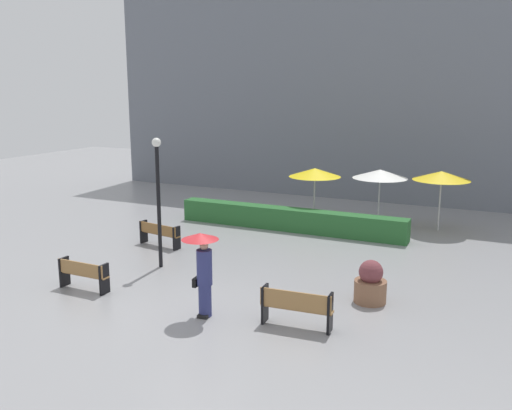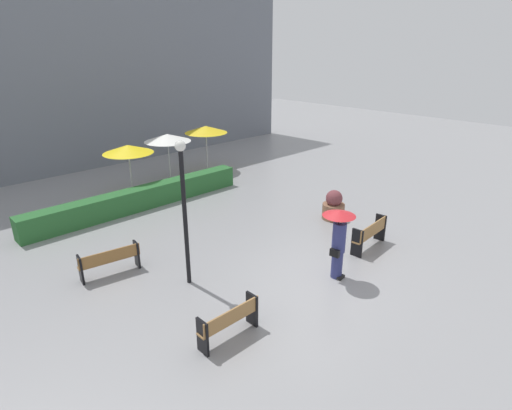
{
  "view_description": "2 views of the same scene",
  "coord_description": "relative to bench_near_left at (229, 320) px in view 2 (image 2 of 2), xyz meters",
  "views": [
    {
      "loc": [
        7.07,
        -11.29,
        5.5
      ],
      "look_at": [
        -0.89,
        5.42,
        1.58
      ],
      "focal_mm": 38.71,
      "sensor_mm": 36.0,
      "label": 1
    },
    {
      "loc": [
        -8.43,
        -6.18,
        6.27
      ],
      "look_at": [
        1.03,
        3.62,
        0.97
      ],
      "focal_mm": 29.04,
      "sensor_mm": 36.0,
      "label": 2
    }
  ],
  "objects": [
    {
      "name": "hedge_strip",
      "position": [
        2.64,
        8.63,
        -0.06
      ],
      "size": [
        9.32,
        0.7,
        0.87
      ],
      "primitive_type": "cube",
      "color": "#28602D",
      "rests_on": "ground"
    },
    {
      "name": "bench_near_right",
      "position": [
        6.24,
        0.24,
        0.05
      ],
      "size": [
        1.73,
        0.5,
        0.92
      ],
      "color": "#9E7242",
      "rests_on": "ground"
    },
    {
      "name": "ground_plane",
      "position": [
        3.51,
        0.23,
        -0.5
      ],
      "size": [
        60.0,
        60.0,
        0.0
      ],
      "primitive_type": "plane",
      "color": "gray"
    },
    {
      "name": "planter_pot",
      "position": [
        7.41,
        2.56,
        0.0
      ],
      "size": [
        0.84,
        0.84,
        1.14
      ],
      "color": "brown",
      "rests_on": "ground"
    },
    {
      "name": "pedestrian_with_umbrella",
      "position": [
        3.93,
        -0.08,
        0.83
      ],
      "size": [
        0.91,
        0.91,
        2.1
      ],
      "color": "navy",
      "rests_on": "ground"
    },
    {
      "name": "bench_near_left",
      "position": [
        0.0,
        0.0,
        0.0
      ],
      "size": [
        1.57,
        0.38,
        0.84
      ],
      "color": "#9E7242",
      "rests_on": "ground"
    },
    {
      "name": "lamp_post",
      "position": [
        0.74,
        2.63,
        1.98
      ],
      "size": [
        0.28,
        0.28,
        4.05
      ],
      "color": "black",
      "rests_on": "ground"
    },
    {
      "name": "patio_umbrella_yellow",
      "position": [
        3.13,
        10.22,
        1.62
      ],
      "size": [
        2.13,
        2.13,
        2.3
      ],
      "color": "silver",
      "rests_on": "ground"
    },
    {
      "name": "bench_far_left",
      "position": [
        -0.65,
        4.53,
        -0.0
      ],
      "size": [
        1.75,
        0.6,
        0.82
      ],
      "color": "olive",
      "rests_on": "ground"
    },
    {
      "name": "building_facade",
      "position": [
        3.51,
        16.23,
        5.33
      ],
      "size": [
        28.0,
        1.2,
        11.64
      ],
      "primitive_type": "cube",
      "color": "slate",
      "rests_on": "ground"
    },
    {
      "name": "patio_umbrella_white",
      "position": [
        5.62,
        11.06,
        1.61
      ],
      "size": [
        2.22,
        2.22,
        2.29
      ],
      "color": "silver",
      "rests_on": "ground"
    },
    {
      "name": "patio_umbrella_yellow_far",
      "position": [
        7.99,
        11.15,
        1.68
      ],
      "size": [
        2.2,
        2.2,
        2.36
      ],
      "color": "silver",
      "rests_on": "ground"
    }
  ]
}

